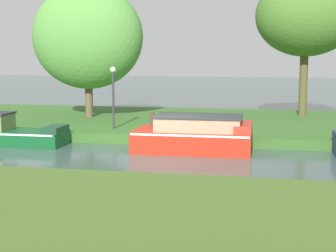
# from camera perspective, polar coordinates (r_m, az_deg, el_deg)

# --- Properties ---
(ground_plane) EXTENTS (120.00, 120.00, 0.00)m
(ground_plane) POSITION_cam_1_polar(r_m,az_deg,el_deg) (17.42, -1.40, -3.47)
(ground_plane) COLOR #3C504C
(riverbank_far) EXTENTS (72.00, 10.00, 0.40)m
(riverbank_far) POSITION_cam_1_polar(r_m,az_deg,el_deg) (24.17, 2.07, 0.32)
(riverbank_far) COLOR #366026
(riverbank_far) RESTS_ON ground_plane
(riverbank_near) EXTENTS (72.00, 10.00, 0.40)m
(riverbank_near) POSITION_cam_1_polar(r_m,az_deg,el_deg) (9.11, -13.68, -13.56)
(riverbank_near) COLOR #425E24
(riverbank_near) RESTS_ON ground_plane
(red_narrowboat) EXTENTS (4.26, 2.20, 1.33)m
(red_narrowboat) POSITION_cam_1_polar(r_m,az_deg,el_deg) (18.27, 3.19, -1.03)
(red_narrowboat) COLOR #B22615
(red_narrowboat) RESTS_ON ground_plane
(willow_tree_left) EXTENTS (5.56, 3.73, 6.50)m
(willow_tree_left) POSITION_cam_1_polar(r_m,az_deg,el_deg) (25.09, -9.22, 10.01)
(willow_tree_left) COLOR brown
(willow_tree_left) RESTS_ON riverbank_far
(willow_tree_centre) EXTENTS (4.97, 4.23, 7.06)m
(willow_tree_centre) POSITION_cam_1_polar(r_m,az_deg,el_deg) (26.12, 15.52, 12.07)
(willow_tree_centre) COLOR brown
(willow_tree_centre) RESTS_ON riverbank_far
(lamp_post) EXTENTS (0.24, 0.24, 2.61)m
(lamp_post) POSITION_cam_1_polar(r_m,az_deg,el_deg) (21.04, -6.29, 4.19)
(lamp_post) COLOR #333338
(lamp_post) RESTS_ON riverbank_far
(mooring_post_far) EXTENTS (0.17, 0.17, 0.83)m
(mooring_post_far) POSITION_cam_1_polar(r_m,az_deg,el_deg) (19.82, -1.81, 0.36)
(mooring_post_far) COLOR #45362A
(mooring_post_far) RESTS_ON riverbank_far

